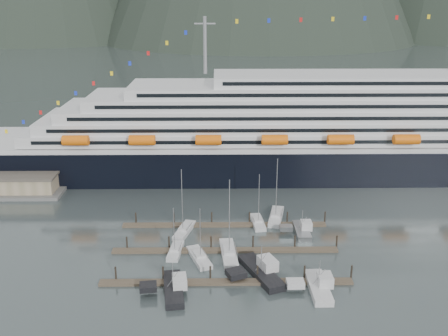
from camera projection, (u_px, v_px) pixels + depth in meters
The scene contains 15 objects.
ground at pixel (249, 258), 108.73m from camera, with size 1600.00×1600.00×0.00m, color #475353.
cruise_ship at pixel (339, 134), 157.46m from camera, with size 210.00×30.40×50.30m.
dock_near at pixel (227, 282), 99.14m from camera, with size 48.18×2.28×3.20m.
dock_mid at pixel (225, 250), 111.48m from camera, with size 48.18×2.28×3.20m.
dock_far at pixel (225, 224), 123.82m from camera, with size 48.18×2.28×3.20m.
sailboat_a at pixel (175, 251), 110.65m from camera, with size 3.31×8.70×11.04m.
sailboat_b at pixel (184, 231), 120.26m from camera, with size 5.02×10.29×16.03m.
sailboat_c at pixel (199, 258), 107.91m from camera, with size 5.80×10.16×12.22m.
sailboat_d at pixel (229, 254), 109.49m from camera, with size 3.88×12.60×17.90m.
sailboat_f at pixel (258, 223), 124.59m from camera, with size 3.46×9.21×13.33m.
sailboat_g at pixel (276, 217), 127.66m from camera, with size 5.13×12.00×16.22m.
trawler_a at pixel (172, 288), 95.94m from camera, with size 8.90×12.26×6.53m.
trawler_c at pixel (260, 271), 101.60m from camera, with size 11.39×14.35×7.16m.
trawler_d at pixel (318, 286), 96.53m from camera, with size 8.40×11.36×6.71m.
trawler_e at pixel (301, 230), 119.71m from camera, with size 7.28×9.55×6.16m.
Camera 1 is at (-6.47, -97.28, 51.91)m, focal length 42.00 mm.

